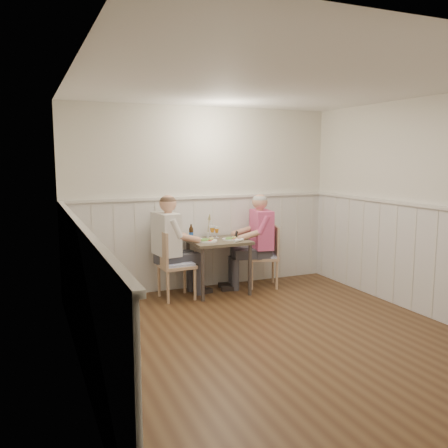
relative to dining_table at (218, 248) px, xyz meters
name	(u,v)px	position (x,y,z in m)	size (l,w,h in m)	color
ground_plane	(279,338)	(-0.07, -1.84, -0.64)	(4.50, 4.50, 0.00)	#472C18
room_shell	(281,195)	(-0.07, -1.84, 0.88)	(4.04, 4.54, 2.60)	silver
wainscot	(250,261)	(-0.07, -1.15, 0.05)	(4.00, 4.49, 1.34)	white
dining_table	(218,248)	(0.00, 0.00, 0.00)	(0.79, 0.70, 0.75)	#4D4638
chair_right	(267,254)	(0.77, 0.02, -0.15)	(0.54, 0.54, 0.90)	tan
chair_left	(172,262)	(-0.68, -0.05, -0.13)	(0.46, 0.46, 0.93)	tan
man_in_pink	(259,248)	(0.64, 0.03, -0.06)	(0.70, 0.49, 1.39)	#3F3F47
diner_cream	(170,254)	(-0.69, 0.05, -0.04)	(0.70, 0.49, 1.42)	#3F3F47
plate_man	(231,238)	(0.16, -0.06, 0.13)	(0.24, 0.24, 0.06)	white
plate_diner	(206,240)	(-0.21, -0.07, 0.13)	(0.29, 0.29, 0.07)	white
beer_glass_a	(217,230)	(0.05, 0.18, 0.22)	(0.06, 0.06, 0.16)	silver
beer_glass_b	(212,230)	(-0.01, 0.20, 0.23)	(0.07, 0.07, 0.18)	silver
beer_bottle	(191,233)	(-0.34, 0.18, 0.21)	(0.06, 0.06, 0.21)	black
rolled_napkin	(239,240)	(0.20, -0.23, 0.13)	(0.17, 0.10, 0.04)	white
grass_vase	(208,227)	(-0.06, 0.23, 0.27)	(0.04, 0.04, 0.36)	silver
gingham_mat	(194,239)	(-0.29, 0.18, 0.11)	(0.30, 0.26, 0.01)	#6E7DC0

